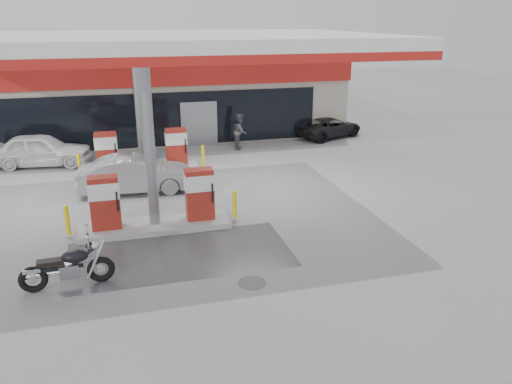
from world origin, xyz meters
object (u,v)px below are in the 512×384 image
Objects in this scene: biker_walking at (149,141)px; sedan_white at (41,150)px; hatchback_silver at (136,174)px; pump_island_far at (143,156)px; parked_motorcycle at (69,268)px; attendant at (240,131)px; parked_car_right at (329,127)px; pump_island_near at (154,207)px.

sedan_white is at bearing 166.97° from biker_walking.
biker_walking is at bearing -6.56° from hatchback_silver.
pump_island_far is 2.34× the size of parked_motorcycle.
sedan_white is 9.01m from attendant.
hatchback_silver is 2.53× the size of biker_walking.
sedan_white is (-1.92, 11.19, 0.21)m from parked_motorcycle.
attendant is at bearing -78.54° from sedan_white.
attendant reaches higher than biker_walking.
parked_car_right is at bearing -75.12° from sedan_white.
biker_walking is (0.81, 4.60, 0.14)m from hatchback_silver.
pump_island_far is 3.14× the size of biker_walking.
hatchback_silver is at bearing -132.88° from sedan_white.
sedan_white is 1.08× the size of parked_car_right.
pump_island_near and pump_island_far have the same top height.
pump_island_far is 1.23× the size of sedan_white.
pump_island_near reaches higher than biker_walking.
pump_island_near is 6.00m from pump_island_far.
pump_island_far reaches higher than parked_car_right.
attendant reaches higher than sedan_white.
sedan_white reaches higher than parked_car_right.
pump_island_far reaches higher than sedan_white.
parked_car_right is (14.17, 1.80, -0.17)m from sedan_white.
attendant reaches higher than parked_motorcycle.
parked_motorcycle is at bearing -126.90° from pump_island_near.
sedan_white is 1.01× the size of hatchback_silver.
biker_walking reaches higher than parked_motorcycle.
attendant is at bearing 80.11° from parked_car_right.
sedan_white is 4.60m from biker_walking.
pump_island_near is 3.14× the size of biker_walking.
attendant is 0.45× the size of parked_car_right.
biker_walking is (-9.57, -1.80, 0.28)m from parked_car_right.
hatchback_silver is 1.07× the size of parked_car_right.
pump_island_far is at bearing -110.18° from sedan_white.
pump_island_far is 9.27m from parked_motorcycle.
sedan_white is 2.55× the size of biker_walking.
parked_car_right is at bearing 42.51° from parked_motorcycle.
biker_walking reaches higher than sedan_white.
pump_island_far is 10.77m from parked_car_right.
pump_island_far is at bearing 88.86° from parked_car_right.
sedan_white is (-4.17, 8.20, -0.00)m from pump_island_near.
hatchback_silver is (-0.38, -2.40, -0.03)m from pump_island_far.
hatchback_silver is at bearing -113.03° from biker_walking.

